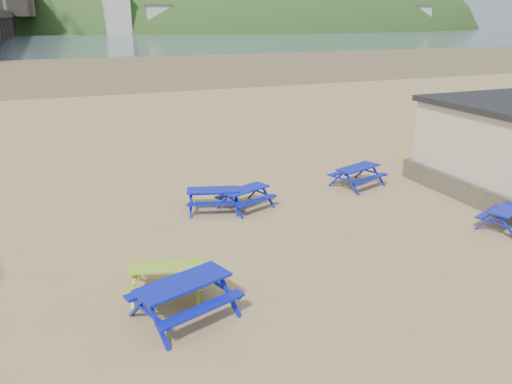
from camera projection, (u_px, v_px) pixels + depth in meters
name	position (u px, v px, depth m)	size (l,w,h in m)	color
ground	(285.00, 242.00, 13.75)	(400.00, 400.00, 0.00)	tan
wet_sand	(95.00, 67.00, 61.80)	(400.00, 400.00, 0.00)	olive
sea	(62.00, 36.00, 162.27)	(400.00, 400.00, 0.00)	#485A67
picnic_table_blue_a	(246.00, 198.00, 16.07)	(1.94, 1.77, 0.67)	#070AB1
picnic_table_blue_b	(214.00, 200.00, 15.91)	(1.98, 1.77, 0.70)	#070AB1
picnic_table_blue_c	(358.00, 176.00, 18.17)	(2.11, 1.89, 0.73)	#070AB1
picnic_table_blue_d	(184.00, 299.00, 10.19)	(2.33, 2.09, 0.81)	#070AB1
picnic_table_blue_f	(507.00, 218.00, 14.50)	(1.87, 1.70, 0.64)	#070AB1
picnic_table_yellow	(167.00, 279.00, 11.12)	(1.91, 1.71, 0.67)	#94B923
pier	(0.00, 18.00, 161.25)	(24.00, 220.00, 39.29)	black
headland_town	(251.00, 50.00, 249.73)	(264.00, 144.00, 108.00)	#2D4C1E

